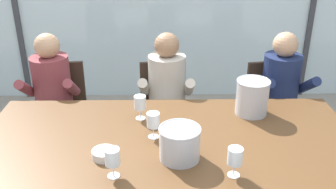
% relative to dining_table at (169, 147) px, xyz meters
% --- Properties ---
extents(ground, '(14.00, 14.00, 0.00)m').
position_rel_dining_table_xyz_m(ground, '(0.00, 1.00, -0.70)').
color(ground, '#9E9384').
extents(dining_table, '(2.44, 1.15, 0.77)m').
position_rel_dining_table_xyz_m(dining_table, '(0.00, 0.00, 0.00)').
color(dining_table, brown).
rests_on(dining_table, ground).
extents(chair_near_curtain, '(0.47, 0.47, 0.89)m').
position_rel_dining_table_xyz_m(chair_near_curtain, '(-0.96, 1.01, -0.19)').
color(chair_near_curtain, '#332319').
rests_on(chair_near_curtain, ground).
extents(chair_left_of_center, '(0.49, 0.49, 0.89)m').
position_rel_dining_table_xyz_m(chair_left_of_center, '(-0.02, 1.02, -0.19)').
color(chair_left_of_center, '#332319').
rests_on(chair_left_of_center, ground).
extents(chair_center, '(0.50, 0.50, 0.89)m').
position_rel_dining_table_xyz_m(chair_center, '(0.95, 1.00, -0.19)').
color(chair_center, '#332319').
rests_on(chair_center, ground).
extents(person_maroon_top, '(0.47, 0.62, 1.20)m').
position_rel_dining_table_xyz_m(person_maroon_top, '(-0.99, 0.85, -0.01)').
color(person_maroon_top, brown).
rests_on(person_maroon_top, ground).
extents(person_beige_jumper, '(0.47, 0.62, 1.20)m').
position_rel_dining_table_xyz_m(person_beige_jumper, '(-0.00, 0.85, -0.01)').
color(person_beige_jumper, '#B7AD9E').
rests_on(person_beige_jumper, ground).
extents(person_navy_polo, '(0.49, 0.63, 1.20)m').
position_rel_dining_table_xyz_m(person_navy_polo, '(0.99, 0.85, -0.01)').
color(person_navy_polo, '#192347').
rests_on(person_navy_polo, ground).
extents(ice_bucket_primary, '(0.25, 0.25, 0.20)m').
position_rel_dining_table_xyz_m(ice_bucket_primary, '(0.06, -0.22, 0.17)').
color(ice_bucket_primary, '#B7B7BC').
rests_on(ice_bucket_primary, dining_table).
extents(ice_bucket_secondary, '(0.24, 0.24, 0.26)m').
position_rel_dining_table_xyz_m(ice_bucket_secondary, '(0.60, 0.34, 0.19)').
color(ice_bucket_secondary, '#B7B7BC').
rests_on(ice_bucket_secondary, dining_table).
extents(tasting_bowl, '(0.14, 0.14, 0.05)m').
position_rel_dining_table_xyz_m(tasting_bowl, '(-0.39, -0.20, 0.09)').
color(tasting_bowl, silver).
rests_on(tasting_bowl, dining_table).
extents(wine_glass_by_left_taster, '(0.08, 0.08, 0.17)m').
position_rel_dining_table_xyz_m(wine_glass_by_left_taster, '(-0.20, 0.27, 0.18)').
color(wine_glass_by_left_taster, silver).
rests_on(wine_glass_by_left_taster, dining_table).
extents(wine_glass_near_bucket, '(0.08, 0.08, 0.17)m').
position_rel_dining_table_xyz_m(wine_glass_near_bucket, '(-0.31, -0.39, 0.18)').
color(wine_glass_near_bucket, silver).
rests_on(wine_glass_near_bucket, dining_table).
extents(wine_glass_center_pour, '(0.08, 0.08, 0.17)m').
position_rel_dining_table_xyz_m(wine_glass_center_pour, '(-0.10, 0.02, 0.18)').
color(wine_glass_center_pour, silver).
rests_on(wine_glass_center_pour, dining_table).
extents(wine_glass_by_right_taster, '(0.08, 0.08, 0.17)m').
position_rel_dining_table_xyz_m(wine_glass_by_right_taster, '(0.35, -0.39, 0.18)').
color(wine_glass_by_right_taster, silver).
rests_on(wine_glass_by_right_taster, dining_table).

